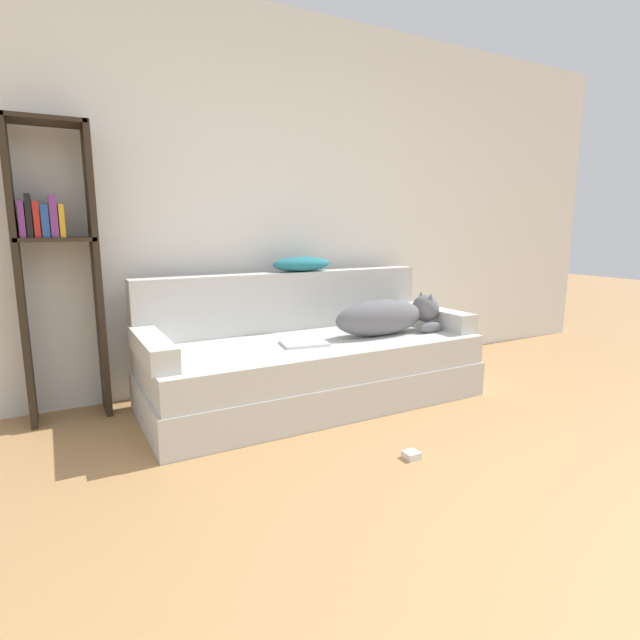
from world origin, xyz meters
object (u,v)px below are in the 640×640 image
(power_adapter, at_px, (411,455))
(throw_pillow, at_px, (302,264))
(laptop, at_px, (304,343))
(bookshelf, at_px, (55,255))
(dog, at_px, (389,316))
(couch, at_px, (313,371))

(power_adapter, bearing_deg, throw_pillow, 86.51)
(laptop, xyz_separation_m, throw_pillow, (0.24, 0.50, 0.46))
(bookshelf, bearing_deg, laptop, -22.64)
(bookshelf, bearing_deg, dog, -15.87)
(throw_pillow, height_order, power_adapter, throw_pillow)
(couch, xyz_separation_m, dog, (0.55, -0.10, 0.35))
(dog, distance_m, laptop, 0.67)
(couch, height_order, power_adapter, couch)
(laptop, distance_m, power_adapter, 1.01)
(dog, relative_size, throw_pillow, 1.88)
(dog, distance_m, throw_pillow, 0.75)
(dog, xyz_separation_m, power_adapter, (-0.51, -0.90, -0.54))
(dog, bearing_deg, laptop, 179.36)
(throw_pillow, bearing_deg, power_adapter, -93.49)
(couch, bearing_deg, dog, -10.11)
(laptop, bearing_deg, bookshelf, 168.04)
(couch, distance_m, power_adapter, 1.02)
(dog, xyz_separation_m, laptop, (-0.66, 0.01, -0.12))
(dog, bearing_deg, power_adapter, -119.37)
(laptop, height_order, power_adapter, laptop)
(couch, distance_m, laptop, 0.27)
(dog, height_order, power_adapter, dog)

